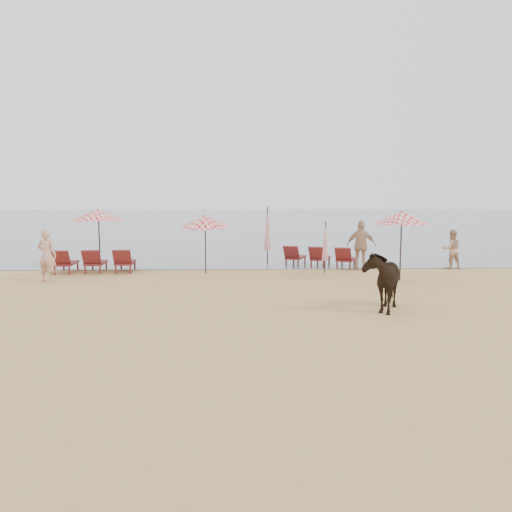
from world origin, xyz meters
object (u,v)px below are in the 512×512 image
Objects in this scene: lounger_cluster_right at (319,257)px; beachgoer_right_b at (361,245)px; umbrella_open_right at (402,218)px; beachgoer_right_a at (451,249)px; beachgoer_left at (47,255)px; lounger_cluster_left at (95,261)px; cow at (382,280)px; umbrella_open_left_a at (98,215)px; umbrella_open_left_b at (205,221)px; umbrella_closed_right at (325,241)px; umbrella_closed_left at (267,229)px.

beachgoer_right_b is (1.48, -0.99, 0.56)m from lounger_cluster_right.
beachgoer_right_a is (2.99, 2.83, -1.36)m from umbrella_open_right.
umbrella_open_right is at bearing -170.57° from beachgoer_left.
beachgoer_right_b is at bearing -2.00° from lounger_cluster_left.
beachgoer_left is at bearing 175.26° from cow.
lounger_cluster_left is at bearing -90.11° from umbrella_open_left_a.
beachgoer_left is 15.19m from beachgoer_right_a.
beachgoer_left reaches higher than beachgoer_right_a.
umbrella_open_left_b is 8.13m from cow.
umbrella_open_right is 1.21× the size of umbrella_closed_right.
umbrella_open_left_b is 6.15m from beachgoer_right_b.
umbrella_closed_left is at bearing -9.98° from beachgoer_right_b.
umbrella_open_left_b is 3.55m from umbrella_closed_left.
beachgoer_right_b reaches higher than cow.
beachgoer_left reaches higher than lounger_cluster_left.
umbrella_open_left_a reaches higher than lounger_cluster_left.
umbrella_closed_right is (-2.26, 1.85, -0.93)m from umbrella_open_right.
umbrella_open_left_b is 5.59m from beachgoer_left.
umbrella_open_left_a is at bearing 161.18° from cow.
umbrella_open_right reaches higher than beachgoer_right_a.
beachgoer_right_a is at bearing 76.78° from cow.
beachgoer_right_b is (1.23, 7.10, 0.22)m from cow.
umbrella_open_right is 1.33× the size of beachgoer_left.
lounger_cluster_right is at bearing 87.76° from umbrella_closed_right.
umbrella_closed_right reaches higher than beachgoer_left.
umbrella_open_left_a reaches higher than beachgoer_right_a.
beachgoer_left reaches higher than cow.
umbrella_open_left_b reaches higher than beachgoer_left.
umbrella_open_left_b reaches higher than lounger_cluster_left.
umbrella_open_left_b is 1.27× the size of beachgoer_left.
umbrella_closed_left is 1.39× the size of beachgoer_left.
umbrella_open_right is 1.51× the size of beachgoer_right_a.
umbrella_closed_left is 9.30m from cow.
beachgoer_right_b is (1.55, 0.72, -0.24)m from umbrella_closed_right.
beachgoer_right_b is at bearing 115.58° from umbrella_open_right.
umbrella_open_left_a is at bearing -100.93° from beachgoer_left.
umbrella_closed_right is (-0.07, -1.71, 0.79)m from lounger_cluster_right.
umbrella_closed_left is 8.79m from beachgoer_left.
umbrella_open_left_b is at bearing -11.39° from umbrella_open_left_a.
umbrella_open_right is 2.91m from beachgoer_right_b.
lounger_cluster_right is 1.61× the size of beachgoer_right_b.
cow is at bearing -75.39° from umbrella_closed_left.
lounger_cluster_left is 1.51× the size of umbrella_closed_right.
lounger_cluster_left is 11.24m from cow.
umbrella_open_left_b is 1.45× the size of beachgoer_right_a.
umbrella_open_left_a is 1.06× the size of umbrella_open_left_b.
cow is at bearing -103.28° from umbrella_open_right.
beachgoer_left is at bearing -139.89° from lounger_cluster_right.
umbrella_closed_left reaches higher than beachgoer_right_b.
beachgoer_right_a is (4.94, 7.37, 0.03)m from cow.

